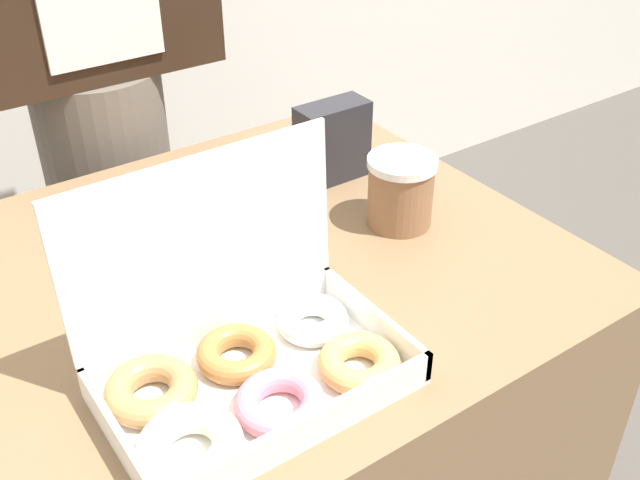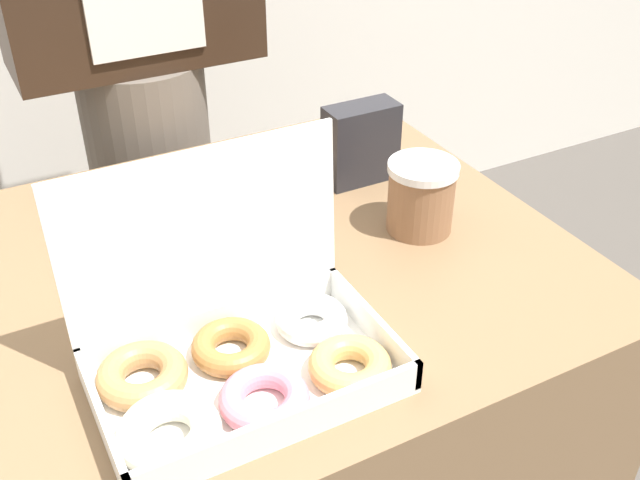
{
  "view_description": "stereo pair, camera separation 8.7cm",
  "coord_description": "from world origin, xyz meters",
  "px_view_note": "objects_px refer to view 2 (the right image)",
  "views": [
    {
      "loc": [
        -0.41,
        -0.77,
        1.34
      ],
      "look_at": [
        0.0,
        -0.17,
        0.86
      ],
      "focal_mm": 42.0,
      "sensor_mm": 36.0,
      "label": 1
    },
    {
      "loc": [
        -0.34,
        -0.81,
        1.34
      ],
      "look_at": [
        0.0,
        -0.17,
        0.86
      ],
      "focal_mm": 42.0,
      "sensor_mm": 36.0,
      "label": 2
    }
  ],
  "objects_px": {
    "coffee_cup": "(421,196)",
    "napkin_holder": "(361,143)",
    "person_customer": "(138,53)",
    "donut_box": "(235,356)"
  },
  "relations": [
    {
      "from": "donut_box",
      "to": "person_customer",
      "type": "height_order",
      "value": "person_customer"
    },
    {
      "from": "donut_box",
      "to": "person_customer",
      "type": "distance_m",
      "value": 0.79
    },
    {
      "from": "person_customer",
      "to": "napkin_holder",
      "type": "bearing_deg",
      "value": -60.37
    },
    {
      "from": "coffee_cup",
      "to": "person_customer",
      "type": "relative_size",
      "value": 0.07
    },
    {
      "from": "napkin_holder",
      "to": "donut_box",
      "type": "bearing_deg",
      "value": -136.8
    },
    {
      "from": "person_customer",
      "to": "coffee_cup",
      "type": "bearing_deg",
      "value": -68.0
    },
    {
      "from": "coffee_cup",
      "to": "napkin_holder",
      "type": "relative_size",
      "value": 0.83
    },
    {
      "from": "donut_box",
      "to": "napkin_holder",
      "type": "relative_size",
      "value": 2.6
    },
    {
      "from": "coffee_cup",
      "to": "napkin_holder",
      "type": "distance_m",
      "value": 0.18
    },
    {
      "from": "napkin_holder",
      "to": "person_customer",
      "type": "xyz_separation_m",
      "value": [
        -0.24,
        0.42,
        0.06
      ]
    }
  ]
}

